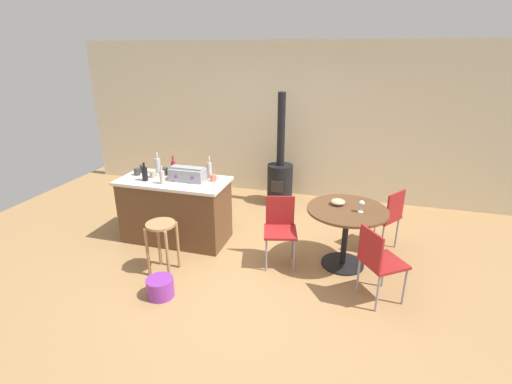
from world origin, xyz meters
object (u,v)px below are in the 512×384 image
object	(u,v)px
wood_stove	(280,177)
cup_1	(165,171)
kitchen_island	(176,210)
bottle_1	(145,174)
bottle_4	(158,165)
folding_chair_far	(378,260)
cup_0	(153,174)
serving_bowl	(338,202)
cup_4	(137,172)
bottle_3	(173,168)
dining_table	(346,223)
wine_glass	(362,204)
plastic_bucket	(160,287)
bottle_2	(162,177)
cup_2	(143,168)
folding_chair_near	(280,226)
folding_chair_left	(386,215)
toolbox	(188,174)
cup_3	(213,178)
bottle_0	(209,170)
wooden_stool	(162,236)

from	to	relation	value
wood_stove	cup_1	xyz separation A→B (m)	(-1.31, -1.56, 0.47)
kitchen_island	bottle_1	size ratio (longest dim) A/B	5.96
bottle_4	folding_chair_far	bearing A→B (deg)	-16.28
cup_0	serving_bowl	xyz separation A→B (m)	(2.52, 0.04, -0.14)
folding_chair_far	cup_4	bearing A→B (deg)	167.51
bottle_1	folding_chair_far	bearing A→B (deg)	-10.20
folding_chair_far	bottle_3	world-z (taller)	bottle_3
dining_table	wine_glass	xyz separation A→B (m)	(0.15, -0.05, 0.29)
wood_stove	plastic_bucket	distance (m)	3.08
dining_table	folding_chair_far	world-z (taller)	folding_chair_far
dining_table	bottle_2	xyz separation A→B (m)	(-2.38, -0.13, 0.40)
kitchen_island	cup_0	size ratio (longest dim) A/B	12.82
bottle_3	bottle_4	world-z (taller)	bottle_4
kitchen_island	cup_2	xyz separation A→B (m)	(-0.59, 0.20, 0.50)
dining_table	folding_chair_near	world-z (taller)	folding_chair_near
cup_0	cup_4	distance (m)	0.27
cup_2	folding_chair_left	bearing A→B (deg)	5.18
cup_2	cup_4	size ratio (longest dim) A/B	0.91
bottle_1	serving_bowl	size ratio (longest dim) A/B	1.40
wood_stove	dining_table	bearing A→B (deg)	-55.50
folding_chair_far	toolbox	distance (m)	2.63
bottle_1	wine_glass	world-z (taller)	bottle_1
dining_table	cup_3	bearing A→B (deg)	175.31
folding_chair_far	bottle_3	bearing A→B (deg)	163.20
kitchen_island	bottle_2	size ratio (longest dim) A/B	6.23
folding_chair_near	cup_4	xyz separation A→B (m)	(-2.11, 0.23, 0.45)
folding_chair_left	cup_3	world-z (taller)	cup_3
kitchen_island	cup_1	distance (m)	0.56
bottle_0	bottle_3	world-z (taller)	bottle_0
kitchen_island	folding_chair_far	bearing A→B (deg)	-14.18
bottle_3	wine_glass	world-z (taller)	bottle_3
bottle_0	bottle_2	bearing A→B (deg)	-144.80
bottle_1	cup_2	xyz separation A→B (m)	(-0.25, 0.34, -0.05)
folding_chair_far	bottle_3	xyz separation A→B (m)	(-2.77, 0.83, 0.51)
bottle_1	bottle_2	distance (m)	0.29
folding_chair_left	folding_chair_near	bearing A→B (deg)	-151.37
bottle_3	plastic_bucket	bearing A→B (deg)	-70.36
folding_chair_near	cup_1	world-z (taller)	cup_1
wine_glass	kitchen_island	bearing A→B (deg)	177.65
serving_bowl	bottle_4	bearing A→B (deg)	176.53
wooden_stool	dining_table	bearing A→B (deg)	20.10
wooden_stool	cup_3	distance (m)	1.06
cup_1	wine_glass	size ratio (longest dim) A/B	0.83
kitchen_island	bottle_3	world-z (taller)	bottle_3
folding_chair_far	cup_2	xyz separation A→B (m)	(-3.29, 0.89, 0.44)
serving_bowl	folding_chair_far	bearing A→B (deg)	-55.84
bottle_1	wine_glass	distance (m)	2.83
bottle_1	plastic_bucket	world-z (taller)	bottle_1
toolbox	folding_chair_left	bearing A→B (deg)	10.66
bottle_1	cup_3	bearing A→B (deg)	14.43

